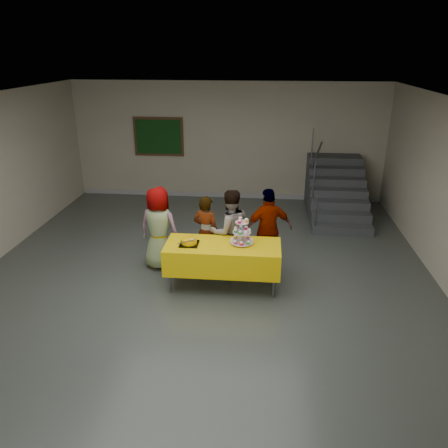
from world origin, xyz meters
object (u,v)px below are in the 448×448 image
at_px(schoolchild_b, 206,232).
at_px(schoolchild_d, 268,229).
at_px(staircase, 335,193).
at_px(bake_table, 223,256).
at_px(cupcake_stand, 242,234).
at_px(bear_cake, 189,241).
at_px(noticeboard, 159,137).
at_px(schoolchild_c, 230,231).
at_px(schoolchild_a, 159,228).

relative_size(schoolchild_b, schoolchild_d, 0.91).
relative_size(schoolchild_b, staircase, 0.57).
distance_m(bake_table, cupcake_stand, 0.49).
height_order(cupcake_stand, bear_cake, cupcake_stand).
bearing_deg(noticeboard, schoolchild_d, -53.95).
xyz_separation_m(cupcake_stand, schoolchild_c, (-0.24, 0.51, -0.18)).
relative_size(bake_table, cupcake_stand, 4.22).
relative_size(cupcake_stand, schoolchild_a, 0.29).
bearing_deg(schoolchild_d, bear_cake, 13.52).
bearing_deg(noticeboard, bake_table, -65.51).
relative_size(bake_table, schoolchild_d, 1.25).
bearing_deg(bear_cake, schoolchild_d, 31.75).
xyz_separation_m(schoolchild_d, noticeboard, (-2.88, 3.96, 0.85)).
relative_size(bake_table, schoolchild_b, 1.38).
distance_m(schoolchild_b, schoolchild_c, 0.45).
height_order(schoolchild_b, schoolchild_c, schoolchild_c).
relative_size(bear_cake, schoolchild_b, 0.26).
distance_m(cupcake_stand, noticeboard, 5.29).
height_order(staircase, noticeboard, noticeboard).
xyz_separation_m(cupcake_stand, schoolchild_a, (-1.51, 0.53, -0.18)).
distance_m(bear_cake, schoolchild_c, 0.88).
bearing_deg(bear_cake, schoolchild_b, 76.03).
bearing_deg(bake_table, schoolchild_b, 118.34).
relative_size(bear_cake, schoolchild_c, 0.24).
xyz_separation_m(bake_table, noticeboard, (-2.15, 4.71, 1.04)).
height_order(schoolchild_c, noticeboard, noticeboard).
relative_size(bear_cake, staircase, 0.15).
height_order(bear_cake, schoolchild_c, schoolchild_c).
bearing_deg(bake_table, schoolchild_d, 45.55).
distance_m(cupcake_stand, schoolchild_b, 0.94).
relative_size(schoolchild_b, noticeboard, 1.05).
distance_m(bake_table, schoolchild_a, 1.36).
bearing_deg(schoolchild_c, cupcake_stand, 91.64).
height_order(schoolchild_a, schoolchild_d, schoolchild_a).
bearing_deg(bake_table, schoolchild_c, 83.80).
xyz_separation_m(bake_table, bear_cake, (-0.55, -0.04, 0.27)).
relative_size(bake_table, schoolchild_c, 1.24).
height_order(schoolchild_c, staircase, staircase).
distance_m(schoolchild_c, staircase, 4.02).
xyz_separation_m(schoolchild_b, schoolchild_c, (0.43, -0.09, 0.08)).
xyz_separation_m(schoolchild_a, staircase, (3.55, 3.27, -0.27)).
bearing_deg(schoolchild_b, staircase, -109.45).
xyz_separation_m(bake_table, schoolchild_b, (-0.37, 0.68, 0.13)).
distance_m(bake_table, bear_cake, 0.61).
distance_m(schoolchild_a, schoolchild_b, 0.84).
distance_m(schoolchild_b, noticeboard, 4.50).
relative_size(bake_table, staircase, 0.78).
bearing_deg(schoolchild_a, cupcake_stand, 173.61).
bearing_deg(bake_table, noticeboard, 114.49).
bearing_deg(schoolchild_c, bear_cake, 22.26).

